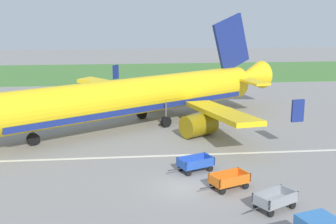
% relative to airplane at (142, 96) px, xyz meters
% --- Properties ---
extents(ground_plane, '(220.00, 220.00, 0.00)m').
position_rel_airplane_xyz_m(ground_plane, '(2.19, -16.61, -3.05)').
color(ground_plane, gray).
extents(grass_strip, '(220.00, 28.00, 0.06)m').
position_rel_airplane_xyz_m(grass_strip, '(2.19, 39.22, -3.02)').
color(grass_strip, '#477A38').
rests_on(grass_strip, ground).
extents(apron_stripe, '(120.00, 0.36, 0.01)m').
position_rel_airplane_xyz_m(apron_stripe, '(2.19, -10.07, -3.05)').
color(apron_stripe, silver).
rests_on(apron_stripe, ground).
extents(airplane, '(33.87, 28.30, 11.34)m').
position_rel_airplane_xyz_m(airplane, '(0.00, 0.00, 0.00)').
color(airplane, yellow).
rests_on(airplane, ground).
extents(baggage_cart_nearest, '(3.48, 2.42, 1.07)m').
position_rel_airplane_xyz_m(baggage_cart_nearest, '(7.00, -20.49, -2.45)').
color(baggage_cart_nearest, gray).
rests_on(baggage_cart_nearest, ground).
extents(baggage_cart_second_in_row, '(3.57, 2.24, 1.07)m').
position_rel_airplane_xyz_m(baggage_cart_second_in_row, '(5.03, -17.20, -2.45)').
color(baggage_cart_second_in_row, orange).
rests_on(baggage_cart_second_in_row, ground).
extents(baggage_cart_third_in_row, '(3.56, 2.26, 1.07)m').
position_rel_airplane_xyz_m(baggage_cart_third_in_row, '(3.33, -13.77, -2.45)').
color(baggage_cart_third_in_row, '#234CB2').
rests_on(baggage_cart_third_in_row, ground).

